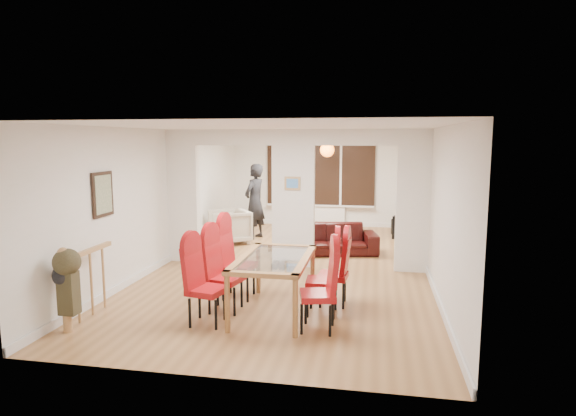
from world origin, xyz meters
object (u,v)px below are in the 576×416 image
(television, at_px, (394,224))
(armchair, at_px, (230,227))
(dining_chair_lb, at_px, (225,273))
(sofa, at_px, (326,239))
(coffee_table, at_px, (310,236))
(dining_chair_rb, at_px, (322,276))
(bottle, at_px, (317,227))
(dining_chair_rc, at_px, (333,270))
(person, at_px, (255,201))
(dining_chair_lc, at_px, (238,261))
(dining_chair_ra, at_px, (318,289))
(bowl, at_px, (319,231))
(dining_chair_la, at_px, (207,284))
(dining_table, at_px, (274,285))

(television, bearing_deg, armchair, 127.91)
(dining_chair_lb, height_order, sofa, dining_chair_lb)
(television, xyz_separation_m, coffee_table, (-1.99, -1.04, -0.17))
(dining_chair_rb, xyz_separation_m, television, (1.17, 5.85, -0.26))
(dining_chair_rb, relative_size, bottle, 4.02)
(dining_chair_rc, distance_m, person, 5.06)
(television, bearing_deg, bottle, 135.86)
(dining_chair_lc, distance_m, bottle, 4.35)
(dining_chair_lb, relative_size, dining_chair_lc, 0.96)
(dining_chair_lb, xyz_separation_m, television, (2.52, 5.98, -0.27))
(bottle, bearing_deg, dining_chair_lc, -98.94)
(dining_chair_rc, bearing_deg, sofa, 101.98)
(dining_chair_lb, xyz_separation_m, dining_chair_ra, (1.36, -0.46, -0.01))
(armchair, xyz_separation_m, bowl, (2.03, 0.60, -0.15))
(dining_chair_la, height_order, sofa, dining_chair_la)
(coffee_table, xyz_separation_m, bottle, (0.16, -0.06, 0.24))
(person, bearing_deg, armchair, -14.44)
(dining_chair_rc, height_order, television, dining_chair_rc)
(dining_chair_la, relative_size, person, 0.59)
(coffee_table, relative_size, bottle, 3.50)
(dining_table, bearing_deg, coffee_table, 91.86)
(dining_chair_ra, height_order, person, person)
(dining_chair_rc, xyz_separation_m, bottle, (-0.77, 4.35, -0.16))
(dining_chair_lc, relative_size, dining_chair_rc, 1.11)
(dining_table, height_order, television, dining_table)
(coffee_table, bearing_deg, dining_chair_lb, -96.18)
(dining_chair_rc, bearing_deg, dining_chair_lc, -177.89)
(dining_chair_rb, xyz_separation_m, coffee_table, (-0.82, 4.81, -0.43))
(armchair, bearing_deg, bottle, 70.91)
(armchair, height_order, television, armchair)
(television, bearing_deg, coffee_table, 132.55)
(television, relative_size, bowl, 4.38)
(dining_chair_lc, height_order, television, dining_chair_lc)
(coffee_table, bearing_deg, dining_chair_ra, -81.28)
(dining_chair_lc, bearing_deg, dining_chair_la, -87.76)
(armchair, distance_m, coffee_table, 1.93)
(dining_chair_lb, relative_size, sofa, 0.52)
(armchair, height_order, person, person)
(sofa, bearing_deg, bowl, 93.04)
(dining_chair_la, xyz_separation_m, dining_chair_rc, (1.55, 1.05, -0.02))
(person, relative_size, bottle, 6.78)
(dining_chair_lb, distance_m, dining_chair_ra, 1.44)
(dining_chair_lb, distance_m, person, 5.10)
(dining_chair_lc, bearing_deg, dining_chair_ra, -30.40)
(dining_chair_la, bearing_deg, dining_table, 48.68)
(dining_chair_ra, bearing_deg, dining_chair_lc, 129.40)
(coffee_table, bearing_deg, bowl, 4.53)
(person, height_order, bottle, person)
(dining_chair_la, bearing_deg, dining_chair_lb, 92.77)
(television, distance_m, bowl, 2.06)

